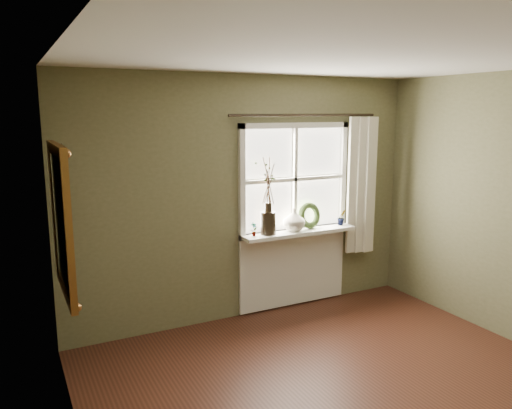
{
  "coord_description": "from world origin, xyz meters",
  "views": [
    {
      "loc": [
        -2.32,
        -2.46,
        2.22
      ],
      "look_at": [
        -0.28,
        1.55,
        1.38
      ],
      "focal_mm": 35.0,
      "sensor_mm": 36.0,
      "label": 1
    }
  ],
  "objects_px": {
    "dark_jug": "(268,223)",
    "gilt_mirror": "(61,220)",
    "cream_vase": "(294,220)",
    "wreath": "(309,218)"
  },
  "relations": [
    {
      "from": "dark_jug",
      "to": "wreath",
      "type": "xyz_separation_m",
      "value": [
        0.55,
        0.04,
        -0.01
      ]
    },
    {
      "from": "dark_jug",
      "to": "gilt_mirror",
      "type": "bearing_deg",
      "value": -164.03
    },
    {
      "from": "dark_jug",
      "to": "gilt_mirror",
      "type": "xyz_separation_m",
      "value": [
        -2.13,
        -0.61,
        0.36
      ]
    },
    {
      "from": "cream_vase",
      "to": "gilt_mirror",
      "type": "relative_size",
      "value": 0.22
    },
    {
      "from": "cream_vase",
      "to": "gilt_mirror",
      "type": "distance_m",
      "value": 2.55
    },
    {
      "from": "wreath",
      "to": "gilt_mirror",
      "type": "relative_size",
      "value": 0.26
    },
    {
      "from": "dark_jug",
      "to": "gilt_mirror",
      "type": "height_order",
      "value": "gilt_mirror"
    },
    {
      "from": "cream_vase",
      "to": "dark_jug",
      "type": "bearing_deg",
      "value": 180.0
    },
    {
      "from": "cream_vase",
      "to": "gilt_mirror",
      "type": "xyz_separation_m",
      "value": [
        -2.45,
        -0.61,
        0.36
      ]
    },
    {
      "from": "wreath",
      "to": "gilt_mirror",
      "type": "xyz_separation_m",
      "value": [
        -2.68,
        -0.65,
        0.37
      ]
    }
  ]
}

